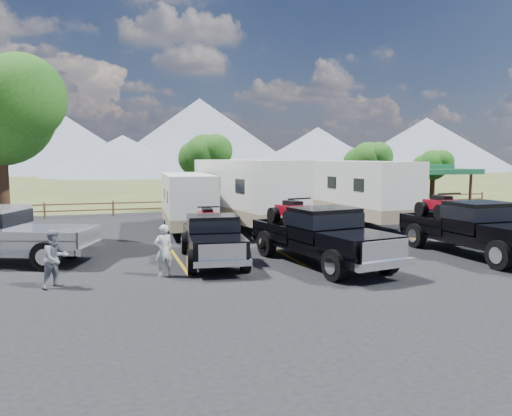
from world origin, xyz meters
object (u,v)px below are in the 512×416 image
object	(u,v)px
rig_center	(320,233)
person_b	(55,259)
rig_left	(212,236)
rig_right	(474,226)
pavilion	(418,170)
trailer_center	(247,194)
person_a	(164,250)
trailer_right	(360,192)
pickup_silver	(0,234)
trailer_left	(187,202)

from	to	relation	value
rig_center	person_b	distance (m)	8.47
rig_left	rig_right	bearing A→B (deg)	-4.81
pavilion	trailer_center	bearing A→B (deg)	-155.22
pavilion	person_a	bearing A→B (deg)	-141.88
rig_center	rig_right	bearing A→B (deg)	-12.94
pavilion	rig_center	world-z (taller)	pavilion
rig_center	pavilion	bearing A→B (deg)	36.06
rig_left	rig_right	xyz separation A→B (m)	(9.65, -1.73, 0.20)
rig_left	rig_center	world-z (taller)	rig_center
trailer_right	pavilion	bearing A→B (deg)	36.91
trailer_center	pickup_silver	xyz separation A→B (m)	(-10.34, -5.28, -0.82)
trailer_center	person_b	world-z (taller)	trailer_center
rig_left	person_a	bearing A→B (deg)	-131.82
person_a	pavilion	bearing A→B (deg)	-155.66
rig_left	trailer_right	bearing A→B (deg)	41.18
trailer_left	pavilion	bearing A→B (deg)	23.93
trailer_right	rig_right	bearing A→B (deg)	-92.01
person_a	rig_center	bearing A→B (deg)	169.26
rig_center	person_a	distance (m)	5.37
trailer_left	trailer_center	world-z (taller)	trailer_center
rig_left	pickup_silver	world-z (taller)	pickup_silver
rig_center	rig_right	world-z (taller)	rig_right
rig_left	trailer_left	distance (m)	7.09
trailer_center	trailer_right	world-z (taller)	trailer_center
rig_left	trailer_center	world-z (taller)	trailer_center
pavilion	person_b	world-z (taller)	pavilion
trailer_center	pavilion	bearing A→B (deg)	15.13
trailer_right	person_b	xyz separation A→B (m)	(-14.53, -9.14, -0.98)
rig_right	trailer_left	world-z (taller)	trailer_left
rig_left	person_a	distance (m)	2.58
rig_right	trailer_center	xyz separation A→B (m)	(-6.40, 8.73, 0.76)
pavilion	pickup_silver	xyz separation A→B (m)	(-24.96, -12.03, -1.72)
trailer_right	pickup_silver	size ratio (longest dim) A/B	1.45
rig_left	rig_right	distance (m)	9.81
rig_left	pickup_silver	size ratio (longest dim) A/B	0.83
pavilion	rig_center	xyz separation A→B (m)	(-14.40, -15.22, -1.69)
trailer_left	person_b	distance (m)	10.68
rig_left	trailer_center	size ratio (longest dim) A/B	0.56
person_b	rig_center	bearing A→B (deg)	-36.05
rig_right	person_b	bearing A→B (deg)	179.82
trailer_left	person_b	xyz separation A→B (m)	(-5.21, -9.29, -0.67)
person_b	pickup_silver	bearing A→B (deg)	77.06
trailer_center	rig_right	bearing A→B (deg)	-63.41
rig_center	person_b	world-z (taller)	rig_center
pickup_silver	person_b	world-z (taller)	pickup_silver
rig_right	rig_left	bearing A→B (deg)	167.70
rig_left	person_b	distance (m)	5.44
rig_left	trailer_right	xyz separation A→B (m)	(9.57, 6.91, 0.92)
person_a	trailer_center	bearing A→B (deg)	-134.19
trailer_center	rig_center	bearing A→B (deg)	-98.15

